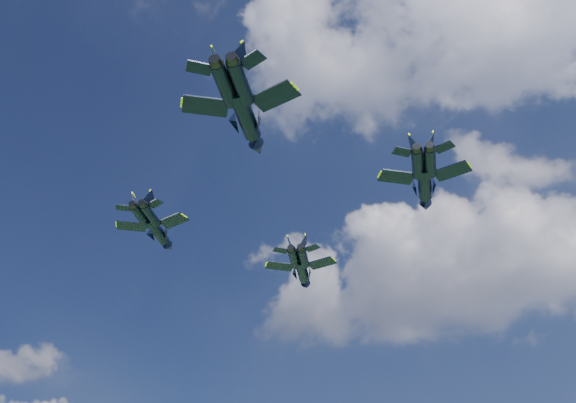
# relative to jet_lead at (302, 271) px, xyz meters

# --- Properties ---
(jet_lead) EXTENTS (10.97, 14.89, 3.51)m
(jet_lead) POSITION_rel_jet_lead_xyz_m (0.00, 0.00, 0.00)
(jet_lead) COLOR black
(jet_left) EXTENTS (10.68, 14.17, 3.34)m
(jet_left) POSITION_rel_jet_lead_xyz_m (-13.29, -21.21, -0.85)
(jet_left) COLOR black
(jet_right) EXTENTS (11.94, 16.05, 3.78)m
(jet_right) POSITION_rel_jet_lead_xyz_m (24.39, -14.48, 0.35)
(jet_right) COLOR black
(jet_slot) EXTENTS (13.48, 18.00, 4.24)m
(jet_slot) POSITION_rel_jet_lead_xyz_m (10.01, -38.17, -1.07)
(jet_slot) COLOR black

